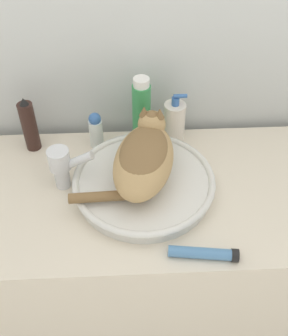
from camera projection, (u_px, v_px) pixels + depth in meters
wall_back at (160, 8)px, 1.18m from camera, size 8.00×0.05×2.40m
vanity_counter at (161, 267)px, 1.50m from camera, size 1.26×0.55×0.81m
sink_basin at (144, 183)px, 1.20m from camera, size 0.41×0.41×0.05m
cat at (144, 157)px, 1.14m from camera, size 0.31×0.32×0.16m
faucet at (62, 165)px, 1.18m from camera, size 0.13×0.06×0.14m
soap_pump_bottle at (174, 124)px, 1.32m from camera, size 0.07×0.07×0.19m
hairspray_can_black at (29, 126)px, 1.29m from camera, size 0.05×0.05×0.19m
deodorant_stick at (96, 130)px, 1.32m from camera, size 0.04×0.04×0.12m
shampoo_bottle_tall at (141, 114)px, 1.28m from camera, size 0.06×0.06×0.24m
cream_tube at (204, 253)px, 1.04m from camera, size 0.18×0.05×0.03m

